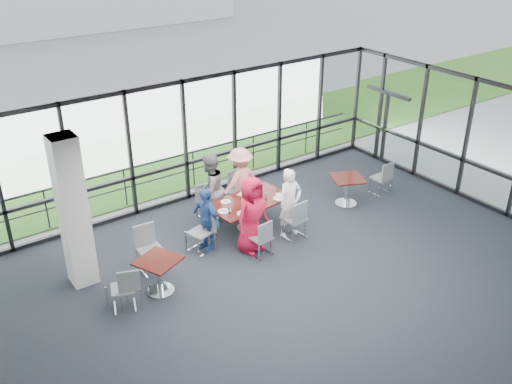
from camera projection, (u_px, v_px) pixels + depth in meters
floor at (311, 291)px, 11.50m from camera, size 12.00×10.00×0.02m
ceiling at (319, 143)px, 10.05m from camera, size 12.00×10.00×0.04m
curtain_wall_back at (185, 142)px, 14.41m from camera, size 12.00×0.10×3.20m
curtain_wall_right at (502, 150)px, 13.89m from camera, size 0.10×10.00×3.20m
exit_door at (385, 128)px, 16.86m from camera, size 0.12×1.60×2.10m
structural_column at (73, 212)px, 11.09m from camera, size 0.50×0.50×3.20m
apron at (114, 141)px, 18.77m from camera, size 80.00×70.00×0.02m
grass_strip at (140, 160)px, 17.30m from camera, size 80.00×5.00×0.01m
guard_rail at (177, 173)px, 15.34m from camera, size 12.00×0.06×0.06m
main_table at (249, 205)px, 13.42m from camera, size 2.04×1.26×0.75m
side_table_left at (158, 266)px, 11.20m from camera, size 1.00×1.00×0.75m
side_table_right at (347, 182)px, 14.55m from camera, size 1.02×1.02×0.75m
diner_near_left at (252, 215)px, 12.45m from camera, size 0.97×0.73×1.79m
diner_near_right at (290, 203)px, 13.08m from camera, size 0.62×0.46×1.67m
diner_far_left at (210, 189)px, 13.59m from camera, size 0.98×0.76×1.78m
diner_far_right at (240, 181)px, 14.07m from camera, size 1.18×0.73×1.72m
diner_end at (206, 219)px, 12.60m from camera, size 0.57×0.92×1.49m
chair_main_nl at (261, 238)px, 12.48m from camera, size 0.47×0.47×0.87m
chair_main_nr at (294, 219)px, 13.12m from camera, size 0.52×0.52×0.97m
chair_main_fl at (208, 203)px, 13.96m from camera, size 0.46×0.46×0.84m
chair_main_fr at (237, 191)px, 14.42m from camera, size 0.55×0.55×0.95m
chair_main_end at (200, 232)px, 12.62m from camera, size 0.55×0.55×0.93m
chair_spare_la at (123, 289)px, 10.80m from camera, size 0.56×0.56×0.89m
chair_spare_lb at (151, 250)px, 11.90m from camera, size 0.51×0.51×1.00m
chair_spare_r at (381, 178)px, 15.17m from camera, size 0.45×0.45×0.91m
plate_nl at (243, 213)px, 12.79m from camera, size 0.27×0.27×0.01m
plate_nr at (279, 198)px, 13.46m from camera, size 0.28×0.28×0.01m
plate_fl at (226, 202)px, 13.30m from camera, size 0.24×0.24×0.01m
plate_fr at (254, 189)px, 13.88m from camera, size 0.28×0.28×0.01m
plate_end at (224, 211)px, 12.88m from camera, size 0.27×0.27×0.01m
tumbler_a at (244, 205)px, 13.02m from camera, size 0.07×0.07×0.13m
tumbler_b at (266, 197)px, 13.37m from camera, size 0.07×0.07×0.13m
tumbler_c at (244, 194)px, 13.50m from camera, size 0.07×0.07×0.15m
tumbler_d at (230, 210)px, 12.81m from camera, size 0.07×0.07×0.13m
menu_a at (257, 209)px, 12.98m from camera, size 0.34×0.29×0.00m
menu_b at (282, 195)px, 13.62m from camera, size 0.36×0.33×0.00m
menu_c at (244, 193)px, 13.69m from camera, size 0.39×0.34×0.00m
condiment_caddy at (248, 199)px, 13.37m from camera, size 0.10×0.07×0.04m
ketchup_bottle at (247, 195)px, 13.41m from camera, size 0.06×0.06×0.18m
green_bottle at (252, 195)px, 13.40m from camera, size 0.05×0.05×0.20m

